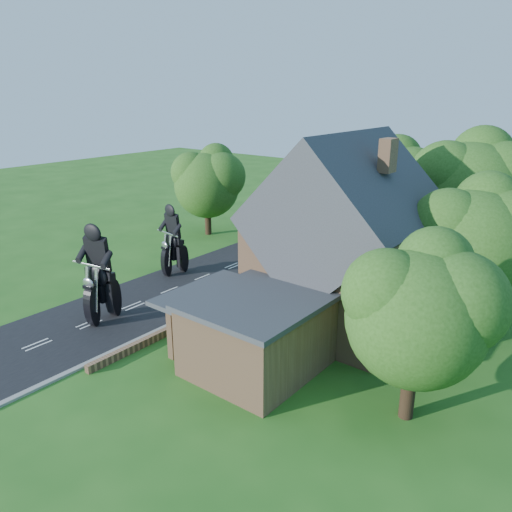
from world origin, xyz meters
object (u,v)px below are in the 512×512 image
Objects in this scene: house at (344,245)px; motorcycle_lead at (103,307)px; garden_wall at (243,295)px; annex at (255,332)px; motorcycle_follow at (175,264)px.

motorcycle_lead is at bearing -141.18° from house.
house reaches higher than motorcycle_lead.
garden_wall is 3.12× the size of annex.
motorcycle_lead is at bearing -171.63° from annex.
house is 1.45× the size of annex.
annex is 3.92× the size of motorcycle_lead.
house reaches higher than garden_wall.
house is 13.55m from motorcycle_lead.
garden_wall is 8.19m from annex.
motorcycle_follow is (-6.42, 0.32, 0.54)m from garden_wall.
house is at bearing 9.17° from garden_wall.
garden_wall is at bearing -170.83° from house.
house is 5.69× the size of motorcycle_lead.
annex is 9.73m from motorcycle_lead.
garden_wall is at bearing -128.15° from motorcycle_lead.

